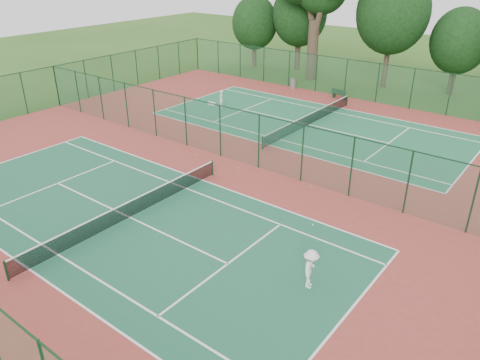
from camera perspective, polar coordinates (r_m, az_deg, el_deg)
name	(u,v)px	position (r m, az deg, el deg)	size (l,w,h in m)	color
ground	(239,162)	(30.16, -0.13, 2.26)	(120.00, 120.00, 0.00)	#30591C
red_pad	(239,162)	(30.16, -0.13, 2.27)	(40.00, 36.00, 0.01)	maroon
court_near	(130,218)	(24.46, -13.24, -4.49)	(23.77, 10.97, 0.01)	#1C593D
court_far	(310,125)	(37.18, 8.48, 6.67)	(23.77, 10.97, 0.01)	#206742
fence_north	(361,80)	(44.48, 14.57, 11.68)	(40.00, 0.09, 3.50)	#1B5230
fence_west	(57,86)	(44.15, -21.46, 10.63)	(0.09, 36.00, 3.50)	#164427
fence_divider	(239,136)	(29.50, -0.13, 5.39)	(40.00, 0.09, 3.50)	#1A4E33
tennis_net_near	(129,209)	(24.20, -13.36, -3.41)	(0.10, 12.90, 0.97)	#14371A
tennis_net_far	(310,118)	(37.01, 8.53, 7.44)	(0.10, 12.90, 0.97)	#13361F
player_near	(311,269)	(19.01, 8.60, -10.67)	(1.10, 0.63, 1.71)	silver
player_far	(221,99)	(40.64, -2.32, 9.80)	(0.59, 0.38, 1.60)	silver
trash_bin	(293,83)	(47.36, 6.47, 11.63)	(0.57, 0.57, 1.02)	gray
bench	(339,94)	(44.42, 12.01, 10.23)	(1.58, 0.67, 0.94)	#12341D
kit_bag	(212,104)	(41.85, -3.48, 9.28)	(0.70, 0.26, 0.26)	silver
stray_ball_a	(238,168)	(29.13, -0.21, 1.46)	(0.07, 0.07, 0.07)	#BED732
stray_ball_b	(311,186)	(27.22, 8.64, -0.71)	(0.07, 0.07, 0.07)	gold
stray_ball_c	(197,155)	(31.27, -5.32, 3.11)	(0.06, 0.06, 0.06)	yellow
evergreen_row	(390,86)	(50.37, 17.87, 10.81)	(39.00, 5.00, 12.00)	black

